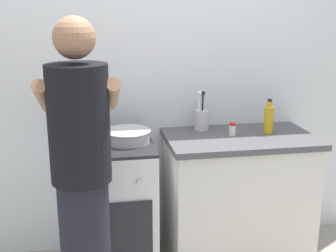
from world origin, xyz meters
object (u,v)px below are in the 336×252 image
Objects in this scene: oil_bottle at (269,119)px; person at (82,187)px; mixing_bowl at (127,135)px; stove_range at (108,207)px; spice_bottle at (232,129)px; utensil_crock at (202,118)px; pot at (83,133)px.

oil_bottle is 1.40m from person.
mixing_bowl is 0.18× the size of person.
person is at bearing -103.09° from stove_range.
oil_bottle reaches higher than spice_bottle.
person reaches higher than utensil_crock.
spice_bottle is at bearing 32.20° from person.
spice_bottle reaches higher than mixing_bowl.
utensil_crock is 0.17× the size of person.
pot is at bearing 179.84° from spice_bottle.
utensil_crock is at bearing 21.14° from mixing_bowl.
stove_range is 3.75× the size of oil_bottle.
spice_bottle is at bearing -0.16° from pot.
oil_bottle reaches higher than stove_range.
mixing_bowl is (0.14, -0.01, 0.50)m from stove_range.
oil_bottle is (1.11, 0.03, 0.55)m from stove_range.
oil_bottle is (0.43, -0.17, 0.01)m from utensil_crock.
mixing_bowl is at bearing 64.63° from person.
utensil_crock is at bearing 44.27° from person.
stove_range is at bearing 76.91° from person.
person reaches higher than mixing_bowl.
stove_range is at bearing 175.75° from mixing_bowl.
person is at bearing -115.37° from mixing_bowl.
utensil_crock is at bearing 11.86° from pot.
person is (-1.24, -0.63, -0.14)m from oil_bottle.
person is (0.00, -0.63, -0.11)m from pot.
mixing_bowl is at bearing -7.41° from pot.
mixing_bowl is 0.71m from spice_bottle.
person reaches higher than oil_bottle.
pot is at bearing 169.46° from stove_range.
pot is 0.64m from person.
person reaches higher than stove_range.
spice_bottle is 0.05× the size of person.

